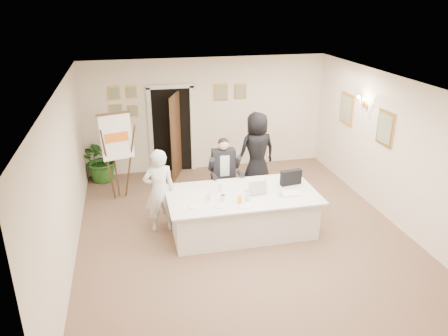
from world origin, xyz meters
name	(u,v)px	position (x,y,z in m)	size (l,w,h in m)	color
floor	(242,234)	(0.00, 0.00, 0.00)	(7.00, 7.00, 0.00)	brown
ceiling	(245,85)	(0.00, 0.00, 2.80)	(6.00, 7.00, 0.02)	white
wall_back	(207,114)	(0.00, 3.50, 1.40)	(6.00, 0.10, 2.80)	white
wall_front	(332,284)	(0.00, -3.50, 1.40)	(6.00, 0.10, 2.80)	white
wall_left	(66,179)	(-3.00, 0.00, 1.40)	(0.10, 7.00, 2.80)	white
wall_right	(396,152)	(3.00, 0.00, 1.40)	(0.10, 7.00, 2.80)	white
doorway	(173,133)	(-0.88, 3.32, 1.04)	(1.14, 0.86, 2.20)	black
pictures_back_wall	(174,99)	(-0.80, 3.47, 1.85)	(3.40, 0.06, 0.80)	gold
pictures_right_wall	(364,118)	(2.97, 1.20, 1.75)	(0.06, 2.20, 0.80)	gold
wall_sconce	(363,102)	(2.90, 1.20, 2.10)	(0.20, 0.30, 0.24)	#C48F3E
conference_table	(242,212)	(0.02, 0.13, 0.39)	(2.77, 1.48, 0.78)	white
seated_man	(224,172)	(-0.07, 1.26, 0.75)	(0.64, 0.69, 1.50)	black
flip_chart	(117,161)	(-2.23, 2.08, 0.88)	(0.69, 0.51, 1.91)	#382412
standing_man	(159,191)	(-1.47, 0.50, 0.81)	(0.59, 0.39, 1.62)	silver
standing_woman	(257,151)	(0.83, 1.94, 0.90)	(0.88, 0.57, 1.80)	black
potted_palm	(102,158)	(-2.61, 3.20, 0.56)	(1.00, 0.87, 1.11)	#24581D
laptop	(256,185)	(0.28, 0.14, 0.91)	(0.35, 0.36, 0.28)	#B7BABC
laptop_bag	(291,177)	(1.04, 0.32, 0.92)	(0.42, 0.11, 0.29)	black
paper_stack	(291,194)	(0.87, -0.11, 0.79)	(0.31, 0.21, 0.03)	white
plate_left	(194,206)	(-0.94, -0.19, 0.78)	(0.20, 0.20, 0.01)	white
plate_mid	(220,206)	(-0.49, -0.29, 0.78)	(0.22, 0.22, 0.01)	white
plate_near	(245,206)	(-0.06, -0.38, 0.78)	(0.22, 0.22, 0.01)	white
glass_a	(208,197)	(-0.65, -0.03, 0.84)	(0.07, 0.07, 0.14)	silver
glass_b	(247,197)	(0.03, -0.18, 0.84)	(0.07, 0.07, 0.14)	silver
glass_c	(280,193)	(0.65, -0.17, 0.84)	(0.07, 0.07, 0.14)	silver
glass_d	(221,188)	(-0.35, 0.32, 0.84)	(0.06, 0.06, 0.14)	silver
oj_glass	(240,200)	(-0.13, -0.24, 0.84)	(0.07, 0.07, 0.13)	#EEA414
steel_jug	(223,198)	(-0.40, -0.09, 0.83)	(0.08, 0.08, 0.11)	silver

